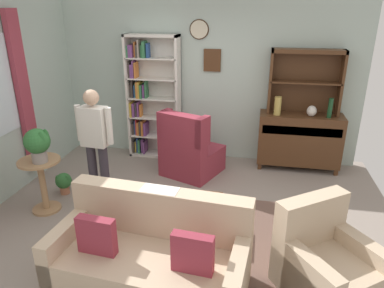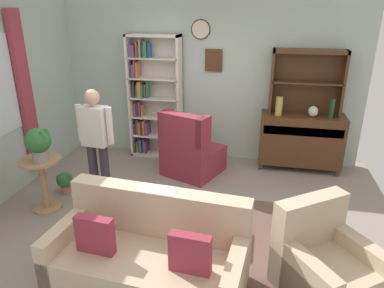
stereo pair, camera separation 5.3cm
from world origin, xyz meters
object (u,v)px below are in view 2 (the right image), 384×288
object	(u,v)px
vase_tall	(279,106)
bottle_wine	(332,109)
couch_floral	(150,258)
plant_stand	(43,179)
vase_round	(313,111)
bookshelf	(151,98)
sideboard_hutch	(308,73)
sideboard	(301,139)
person_reading	(96,139)
potted_plant_small	(65,181)
book_stack	(186,194)
coffee_table	(186,204)
armchair_floral	(324,266)
wingback_chair	(190,152)
potted_plant_large	(39,142)

from	to	relation	value
vase_tall	bottle_wine	bearing A→B (deg)	-0.66
couch_floral	plant_stand	xyz separation A→B (m)	(-1.78, 1.04, 0.13)
vase_round	bottle_wine	bearing A→B (deg)	-4.95
bookshelf	vase_tall	distance (m)	2.15
sideboard_hutch	bottle_wine	bearing A→B (deg)	-26.96
sideboard	vase_round	world-z (taller)	vase_round
sideboard_hutch	person_reading	bearing A→B (deg)	-147.80
potted_plant_small	book_stack	world-z (taller)	book_stack
potted_plant_small	coffee_table	distance (m)	1.99
armchair_floral	wingback_chair	world-z (taller)	wingback_chair
bookshelf	bottle_wine	xyz separation A→B (m)	(2.92, -0.17, 0.02)
sideboard	bottle_wine	xyz separation A→B (m)	(0.39, -0.09, 0.56)
sideboard_hutch	vase_tall	distance (m)	0.66
sideboard_hutch	coffee_table	world-z (taller)	sideboard_hutch
sideboard_hutch	vase_round	xyz separation A→B (m)	(0.13, -0.18, -0.55)
potted_plant_large	potted_plant_small	world-z (taller)	potted_plant_large
coffee_table	book_stack	world-z (taller)	book_stack
bookshelf	potted_plant_large	distance (m)	2.26
armchair_floral	book_stack	xyz separation A→B (m)	(-1.48, 0.79, 0.16)
couch_floral	bottle_wine	bearing A→B (deg)	56.35
vase_round	wingback_chair	world-z (taller)	vase_round
plant_stand	potted_plant_small	xyz separation A→B (m)	(0.01, 0.45, -0.26)
sideboard	potted_plant_small	size ratio (longest dim) A/B	4.14
couch_floral	potted_plant_large	distance (m)	2.09
vase_round	bottle_wine	xyz separation A→B (m)	(0.26, -0.02, 0.07)
vase_tall	couch_floral	distance (m)	3.27
vase_round	armchair_floral	world-z (taller)	vase_round
coffee_table	couch_floral	bearing A→B (deg)	-98.13
sideboard	plant_stand	xyz separation A→B (m)	(-3.35, -1.99, -0.07)
sideboard_hutch	vase_round	distance (m)	0.60
sideboard	potted_plant_small	world-z (taller)	sideboard
sideboard	person_reading	bearing A→B (deg)	-149.46
vase_tall	bookshelf	bearing A→B (deg)	175.63
bookshelf	book_stack	distance (m)	2.43
vase_round	potted_plant_large	xyz separation A→B (m)	(-3.42, -1.98, -0.03)
vase_tall	armchair_floral	distance (m)	2.85
person_reading	sideboard	bearing A→B (deg)	30.54
armchair_floral	vase_round	bearing A→B (deg)	88.02
vase_round	book_stack	distance (m)	2.56
person_reading	book_stack	distance (m)	1.43
sideboard_hutch	wingback_chair	distance (m)	2.18
bottle_wine	couch_floral	xyz separation A→B (m)	(-1.96, -2.94, -0.76)
potted_plant_small	bottle_wine	bearing A→B (deg)	21.34
sideboard	couch_floral	bearing A→B (deg)	-117.36
bookshelf	sideboard	size ratio (longest dim) A/B	1.62
armchair_floral	coffee_table	world-z (taller)	armchair_floral
sideboard	book_stack	bearing A→B (deg)	-125.86
couch_floral	wingback_chair	distance (m)	2.45
vase_round	wingback_chair	size ratio (longest dim) A/B	0.16
potted_plant_large	bottle_wine	bearing A→B (deg)	27.98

